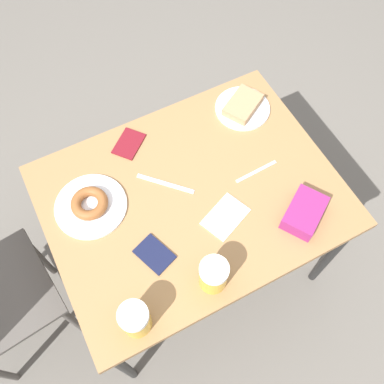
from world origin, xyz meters
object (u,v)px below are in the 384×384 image
plate_with_donut (90,205)px  blue_pouch (304,213)px  fork (256,172)px  passport_near_edge (154,254)px  napkin_folded (225,217)px  beer_mug_center (213,275)px  knife (165,184)px  passport_far_edge (129,144)px  plate_with_cake (243,106)px  beer_mug_left (135,319)px

plate_with_donut → blue_pouch: size_ratio=1.29×
fork → blue_pouch: bearing=-167.9°
plate_with_donut → passport_near_edge: size_ratio=1.73×
fork → blue_pouch: size_ratio=0.88×
napkin_folded → beer_mug_center: bearing=140.2°
fork → knife: (0.11, 0.32, -0.00)m
napkin_folded → passport_far_edge: passport_far_edge is taller
knife → fork: bearing=-108.8°
knife → plate_with_cake: bearing=-68.6°
plate_with_cake → plate_with_donut: plate_with_donut is taller
knife → passport_far_edge: passport_far_edge is taller
beer_mug_center → blue_pouch: size_ratio=0.67×
beer_mug_left → blue_pouch: beer_mug_left is taller
passport_near_edge → fork: bearing=-76.0°
beer_mug_center → knife: size_ratio=0.78×
plate_with_cake → beer_mug_center: 0.72m
plate_with_cake → knife: plate_with_cake is taller
plate_with_cake → passport_near_edge: plate_with_cake is taller
fork → knife: same height
plate_with_cake → passport_near_edge: bearing=124.4°
fork → napkin_folded: bearing=119.0°
beer_mug_center → passport_far_edge: 0.62m
plate_with_donut → plate_with_cake: bearing=-79.7°
napkin_folded → knife: napkin_folded is taller
beer_mug_center → passport_far_edge: bearing=2.6°
plate_with_cake → passport_far_edge: bearing=83.4°
beer_mug_left → beer_mug_center: (0.01, -0.27, 0.00)m
blue_pouch → beer_mug_left: bearing=95.8°
plate_with_cake → beer_mug_left: beer_mug_left is taller
plate_with_cake → blue_pouch: size_ratio=1.11×
fork → plate_with_cake: bearing=-20.5°
plate_with_cake → beer_mug_left: 0.92m
beer_mug_left → napkin_folded: bearing=-65.7°
plate_with_donut → fork: size_ratio=1.47×
beer_mug_left → passport_near_edge: bearing=-38.4°
plate_with_donut → beer_mug_center: (-0.43, -0.25, 0.05)m
beer_mug_center → passport_near_edge: 0.22m
passport_near_edge → blue_pouch: 0.53m
plate_with_cake → blue_pouch: 0.51m
napkin_folded → passport_near_edge: (-0.01, 0.28, 0.00)m
napkin_folded → knife: 0.25m
plate_with_cake → passport_far_edge: (0.05, 0.47, -0.01)m
plate_with_cake → beer_mug_center: size_ratio=1.66×
napkin_folded → passport_near_edge: passport_near_edge is taller
plate_with_donut → fork: 0.61m
napkin_folded → fork: (0.11, -0.19, -0.00)m
beer_mug_left → passport_near_edge: beer_mug_left is taller
napkin_folded → knife: (0.22, 0.13, -0.00)m
blue_pouch → plate_with_cake: bearing=-6.1°
passport_far_edge → plate_with_donut: bearing=128.9°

